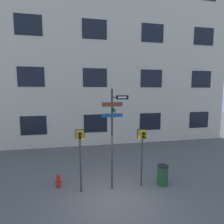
% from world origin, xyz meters
% --- Properties ---
extents(ground_plane, '(60.00, 60.00, 0.00)m').
position_xyz_m(ground_plane, '(0.00, 0.00, 0.00)').
color(ground_plane, '#515154').
extents(building_facade, '(24.00, 0.63, 14.84)m').
position_xyz_m(building_facade, '(-0.00, 7.88, 7.42)').
color(building_facade, beige).
rests_on(building_facade, ground_plane).
extents(street_sign_pole, '(1.20, 0.87, 4.60)m').
position_xyz_m(street_sign_pole, '(0.15, 0.89, 2.75)').
color(street_sign_pole, '#2D2D33').
rests_on(street_sign_pole, ground_plane).
extents(pedestrian_signal_left, '(0.40, 0.40, 2.82)m').
position_xyz_m(pedestrian_signal_left, '(-1.32, 0.89, 2.21)').
color(pedestrian_signal_left, '#2D2D33').
rests_on(pedestrian_signal_left, ground_plane).
extents(pedestrian_signal_right, '(0.40, 0.40, 2.72)m').
position_xyz_m(pedestrian_signal_right, '(1.51, 0.85, 2.14)').
color(pedestrian_signal_right, '#2D2D33').
rests_on(pedestrian_signal_right, ground_plane).
extents(fire_hydrant, '(0.35, 0.19, 0.63)m').
position_xyz_m(fire_hydrant, '(-2.35, 1.45, 0.31)').
color(fire_hydrant, red).
rests_on(fire_hydrant, ground_plane).
extents(trash_bin, '(0.53, 0.53, 0.95)m').
position_xyz_m(trash_bin, '(2.56, 0.78, 0.48)').
color(trash_bin, '#1E4723').
rests_on(trash_bin, ground_plane).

